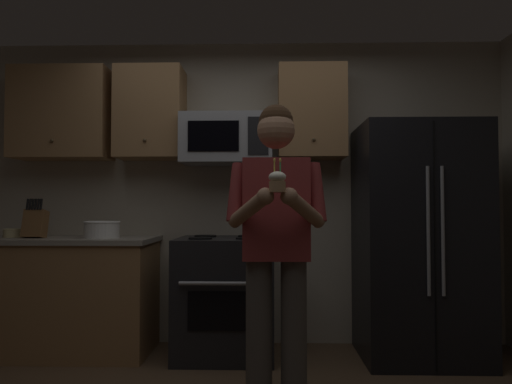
{
  "coord_description": "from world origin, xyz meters",
  "views": [
    {
      "loc": [
        0.18,
        -2.27,
        1.16
      ],
      "look_at": [
        0.12,
        0.38,
        1.25
      ],
      "focal_mm": 32.18,
      "sensor_mm": 36.0,
      "label": 1
    }
  ],
  "objects_px": {
    "knife_block": "(35,223)",
    "bowl_small_colored": "(13,233)",
    "microwave": "(227,140)",
    "refrigerator": "(418,241)",
    "oven_range": "(225,296)",
    "cupcake": "(277,181)",
    "bowl_large_white": "(102,229)",
    "person": "(276,236)"
  },
  "relations": [
    {
      "from": "knife_block",
      "to": "bowl_small_colored",
      "type": "bearing_deg",
      "value": 161.8
    },
    {
      "from": "microwave",
      "to": "refrigerator",
      "type": "xyz_separation_m",
      "value": [
        1.5,
        -0.16,
        -0.82
      ]
    },
    {
      "from": "refrigerator",
      "to": "knife_block",
      "type": "distance_m",
      "value": 3.02
    },
    {
      "from": "microwave",
      "to": "bowl_small_colored",
      "type": "xyz_separation_m",
      "value": [
        -1.74,
        -0.08,
        -0.76
      ]
    },
    {
      "from": "oven_range",
      "to": "refrigerator",
      "type": "xyz_separation_m",
      "value": [
        1.5,
        -0.04,
        0.44
      ]
    },
    {
      "from": "microwave",
      "to": "cupcake",
      "type": "bearing_deg",
      "value": -75.11
    },
    {
      "from": "oven_range",
      "to": "bowl_large_white",
      "type": "bearing_deg",
      "value": -179.88
    },
    {
      "from": "refrigerator",
      "to": "bowl_large_white",
      "type": "relative_size",
      "value": 6.3
    },
    {
      "from": "bowl_large_white",
      "to": "person",
      "type": "distance_m",
      "value": 1.69
    },
    {
      "from": "oven_range",
      "to": "bowl_small_colored",
      "type": "relative_size",
      "value": 6.36
    },
    {
      "from": "oven_range",
      "to": "bowl_small_colored",
      "type": "bearing_deg",
      "value": 178.58
    },
    {
      "from": "knife_block",
      "to": "bowl_large_white",
      "type": "xyz_separation_m",
      "value": [
        0.53,
        0.03,
        -0.05
      ]
    },
    {
      "from": "oven_range",
      "to": "refrigerator",
      "type": "bearing_deg",
      "value": -1.5
    },
    {
      "from": "oven_range",
      "to": "knife_block",
      "type": "distance_m",
      "value": 1.62
    },
    {
      "from": "knife_block",
      "to": "cupcake",
      "type": "xyz_separation_m",
      "value": [
        1.9,
        -1.29,
        0.26
      ]
    },
    {
      "from": "person",
      "to": "refrigerator",
      "type": "bearing_deg",
      "value": 40.46
    },
    {
      "from": "bowl_large_white",
      "to": "refrigerator",
      "type": "bearing_deg",
      "value": -0.85
    },
    {
      "from": "bowl_large_white",
      "to": "knife_block",
      "type": "bearing_deg",
      "value": -176.99
    },
    {
      "from": "refrigerator",
      "to": "person",
      "type": "distance_m",
      "value": 1.47
    },
    {
      "from": "refrigerator",
      "to": "microwave",
      "type": "bearing_deg",
      "value": 173.97
    },
    {
      "from": "knife_block",
      "to": "bowl_small_colored",
      "type": "distance_m",
      "value": 0.25
    },
    {
      "from": "oven_range",
      "to": "person",
      "type": "xyz_separation_m",
      "value": [
        0.38,
        -0.99,
        0.53
      ]
    },
    {
      "from": "oven_range",
      "to": "microwave",
      "type": "height_order",
      "value": "microwave"
    },
    {
      "from": "cupcake",
      "to": "bowl_small_colored",
      "type": "bearing_deg",
      "value": 147.25
    },
    {
      "from": "bowl_large_white",
      "to": "microwave",
      "type": "bearing_deg",
      "value": 6.99
    },
    {
      "from": "microwave",
      "to": "knife_block",
      "type": "relative_size",
      "value": 2.31
    },
    {
      "from": "cupcake",
      "to": "person",
      "type": "bearing_deg",
      "value": 90.0
    },
    {
      "from": "bowl_large_white",
      "to": "cupcake",
      "type": "height_order",
      "value": "cupcake"
    },
    {
      "from": "microwave",
      "to": "knife_block",
      "type": "distance_m",
      "value": 1.67
    },
    {
      "from": "bowl_large_white",
      "to": "cupcake",
      "type": "relative_size",
      "value": 1.64
    },
    {
      "from": "oven_range",
      "to": "refrigerator",
      "type": "relative_size",
      "value": 0.52
    },
    {
      "from": "microwave",
      "to": "knife_block",
      "type": "height_order",
      "value": "microwave"
    },
    {
      "from": "knife_block",
      "to": "person",
      "type": "distance_m",
      "value": 2.13
    },
    {
      "from": "knife_block",
      "to": "person",
      "type": "xyz_separation_m",
      "value": [
        1.9,
        -0.96,
        -0.04
      ]
    },
    {
      "from": "refrigerator",
      "to": "bowl_small_colored",
      "type": "bearing_deg",
      "value": 178.54
    },
    {
      "from": "oven_range",
      "to": "person",
      "type": "relative_size",
      "value": 0.53
    },
    {
      "from": "cupcake",
      "to": "knife_block",
      "type": "bearing_deg",
      "value": 145.79
    },
    {
      "from": "oven_range",
      "to": "refrigerator",
      "type": "distance_m",
      "value": 1.56
    },
    {
      "from": "microwave",
      "to": "bowl_small_colored",
      "type": "height_order",
      "value": "microwave"
    },
    {
      "from": "bowl_small_colored",
      "to": "cupcake",
      "type": "height_order",
      "value": "cupcake"
    },
    {
      "from": "bowl_small_colored",
      "to": "person",
      "type": "distance_m",
      "value": 2.36
    },
    {
      "from": "person",
      "to": "bowl_small_colored",
      "type": "bearing_deg",
      "value": 153.98
    }
  ]
}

